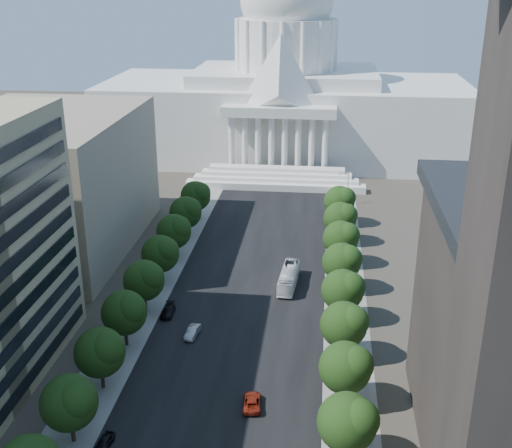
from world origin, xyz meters
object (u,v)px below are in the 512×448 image
(car_silver, at_px, (193,332))
(car_red, at_px, (252,402))
(car_dark_a, at_px, (104,443))
(city_bus, at_px, (289,278))
(car_dark_b, at_px, (168,311))

(car_silver, bearing_deg, car_red, -47.61)
(car_dark_a, distance_m, city_bus, 54.10)
(city_bus, bearing_deg, car_dark_b, -142.12)
(car_silver, height_order, car_dark_b, car_silver)
(car_silver, relative_size, car_red, 0.89)
(car_dark_a, distance_m, car_silver, 29.34)
(car_dark_b, relative_size, city_bus, 0.41)
(car_dark_b, height_order, city_bus, city_bus)
(car_red, relative_size, car_dark_b, 1.04)
(car_dark_a, height_order, city_bus, city_bus)
(car_dark_a, height_order, car_dark_b, car_dark_b)
(car_red, distance_m, city_bus, 39.25)
(city_bus, bearing_deg, car_red, -90.00)
(city_bus, bearing_deg, car_dark_a, -108.97)
(car_dark_a, xyz_separation_m, city_bus, (21.27, 49.73, 1.09))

